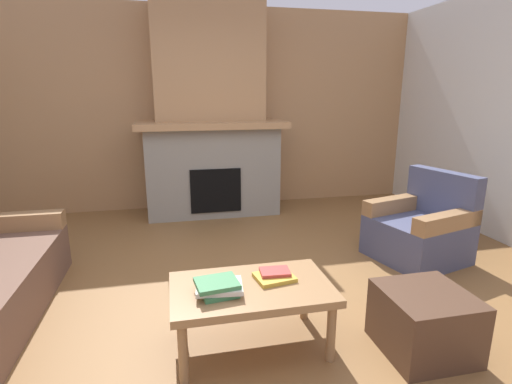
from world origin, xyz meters
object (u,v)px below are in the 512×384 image
Objects in this scene: fireplace at (211,126)px; armchair at (421,229)px; ottoman at (424,322)px; coffee_table at (252,293)px.

armchair is at bearing -48.11° from fireplace.
fireplace is at bearing 131.89° from armchair.
fireplace is at bearing 106.15° from ottoman.
armchair is at bearing 28.06° from coffee_table.
fireplace is 3.14m from coffee_table.
armchair is 1.55m from ottoman.
ottoman is at bearing -123.57° from armchair.
coffee_table is at bearing -151.94° from armchair.
fireplace is 2.90× the size of armchair.
fireplace is 3.58m from ottoman.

